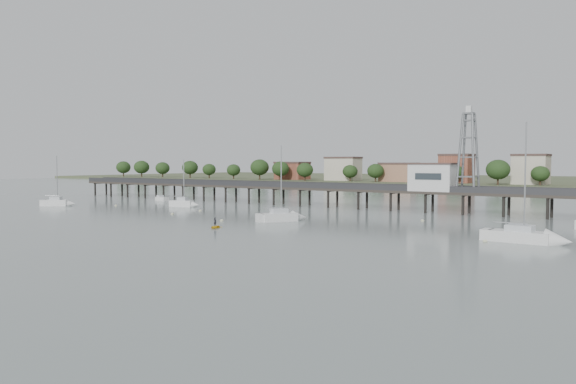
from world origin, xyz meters
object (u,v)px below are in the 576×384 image
at_px(sailboat_d, 534,238).
at_px(sailboat_b, 186,204).
at_px(lattice_tower, 468,153).
at_px(sailboat_c, 286,217).
at_px(yellow_dinghy, 215,228).
at_px(white_tender, 162,199).
at_px(sailboat_a, 60,203).
at_px(pier, 319,189).

distance_m(sailboat_d, sailboat_b, 73.30).
xyz_separation_m(lattice_tower, sailboat_b, (-54.14, -16.59, -10.44)).
bearing_deg(sailboat_b, sailboat_c, -32.66).
relative_size(sailboat_c, yellow_dinghy, 5.19).
xyz_separation_m(white_tender, yellow_dinghy, (49.43, -35.66, -0.46)).
height_order(sailboat_a, white_tender, sailboat_a).
bearing_deg(sailboat_b, sailboat_d, -26.06).
relative_size(sailboat_d, sailboat_c, 1.17).
height_order(sailboat_c, yellow_dinghy, sailboat_c).
xyz_separation_m(sailboat_b, yellow_dinghy, (30.87, -25.26, -0.66)).
xyz_separation_m(sailboat_a, sailboat_b, (24.34, 13.46, 0.01)).
relative_size(sailboat_d, sailboat_b, 1.44).
height_order(lattice_tower, sailboat_c, lattice_tower).
bearing_deg(sailboat_d, lattice_tower, 120.90).
bearing_deg(sailboat_d, white_tender, 166.42).
bearing_deg(sailboat_c, sailboat_b, 102.58).
bearing_deg(yellow_dinghy, sailboat_d, -10.90).
bearing_deg(sailboat_a, sailboat_d, -34.05).
distance_m(sailboat_b, white_tender, 21.28).
xyz_separation_m(sailboat_a, yellow_dinghy, (55.21, -11.80, -0.65)).
distance_m(lattice_tower, yellow_dinghy, 49.15).
bearing_deg(pier, white_tender, -171.46).
relative_size(sailboat_d, white_tender, 3.65).
bearing_deg(sailboat_c, sailboat_a, 123.43).
xyz_separation_m(lattice_tower, sailboat_a, (-78.48, -30.05, -10.45)).
bearing_deg(pier, sailboat_d, -33.57).
relative_size(sailboat_a, white_tender, 2.77).
bearing_deg(sailboat_a, lattice_tower, -11.66).
bearing_deg(yellow_dinghy, white_tender, 120.30).
xyz_separation_m(pier, sailboat_b, (-22.64, -16.59, -3.14)).
bearing_deg(sailboat_a, sailboat_c, -30.86).
xyz_separation_m(sailboat_d, sailboat_a, (-95.90, 2.42, 0.02)).
xyz_separation_m(pier, white_tender, (-41.20, -6.19, -3.33)).
bearing_deg(sailboat_b, white_tender, 137.18).
bearing_deg(pier, sailboat_c, -68.57).
height_order(lattice_tower, yellow_dinghy, lattice_tower).
relative_size(pier, sailboat_d, 10.08).
bearing_deg(pier, lattice_tower, 0.00).
bearing_deg(lattice_tower, pier, -180.00).
distance_m(sailboat_d, sailboat_a, 95.93).
bearing_deg(white_tender, sailboat_b, -18.87).
bearing_deg(sailboat_b, sailboat_a, -164.62).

